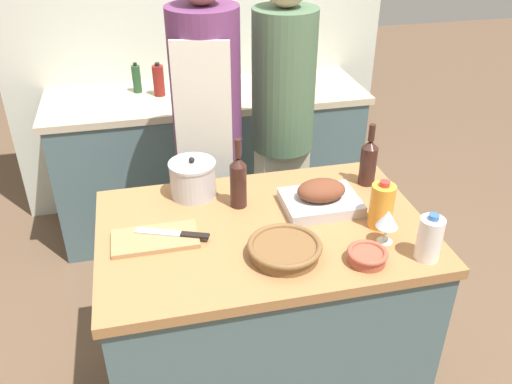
{
  "coord_description": "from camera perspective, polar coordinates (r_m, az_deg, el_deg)",
  "views": [
    {
      "loc": [
        -0.4,
        -1.62,
        2.04
      ],
      "look_at": [
        0.0,
        0.12,
        0.97
      ],
      "focal_mm": 38.0,
      "sensor_mm": 36.0,
      "label": 1
    }
  ],
  "objects": [
    {
      "name": "person_cook_guest",
      "position": [
        2.73,
        2.81,
        7.44
      ],
      "size": [
        0.31,
        0.31,
        1.7
      ],
      "rotation": [
        0.0,
        0.0,
        0.08
      ],
      "color": "beige",
      "rests_on": "ground_plane"
    },
    {
      "name": "person_cook_aproned",
      "position": [
        2.61,
        -5.11,
        6.73
      ],
      "size": [
        0.33,
        0.35,
        1.74
      ],
      "rotation": [
        0.0,
        0.0,
        -0.25
      ],
      "color": "beige",
      "rests_on": "ground_plane"
    },
    {
      "name": "stand_mixer",
      "position": [
        3.3,
        -4.01,
        13.17
      ],
      "size": [
        0.18,
        0.14,
        0.35
      ],
      "color": "#333842",
      "rests_on": "back_counter"
    },
    {
      "name": "wine_glass_left",
      "position": [
        1.94,
        13.69,
        -2.82
      ],
      "size": [
        0.08,
        0.08,
        0.13
      ],
      "color": "silver",
      "rests_on": "kitchen_island"
    },
    {
      "name": "cutting_board",
      "position": [
        1.98,
        -10.59,
        -4.79
      ],
      "size": [
        0.31,
        0.16,
        0.02
      ],
      "color": "#AD7F51",
      "rests_on": "kitchen_island"
    },
    {
      "name": "back_counter",
      "position": [
        3.46,
        -4.9,
        3.4
      ],
      "size": [
        1.89,
        0.6,
        0.89
      ],
      "color": "#4C666B",
      "rests_on": "ground_plane"
    },
    {
      "name": "condiment_bottle_short",
      "position": [
        3.25,
        -10.22,
        11.48
      ],
      "size": [
        0.07,
        0.07,
        0.2
      ],
      "color": "maroon",
      "rests_on": "back_counter"
    },
    {
      "name": "wine_bottle_dark",
      "position": [
        2.09,
        -1.88,
        1.23
      ],
      "size": [
        0.07,
        0.07,
        0.29
      ],
      "color": "#381E19",
      "rests_on": "kitchen_island"
    },
    {
      "name": "wine_bottle_green",
      "position": [
        2.29,
        11.76,
        3.23
      ],
      "size": [
        0.07,
        0.07,
        0.27
      ],
      "color": "#381E19",
      "rests_on": "kitchen_island"
    },
    {
      "name": "juice_jug",
      "position": [
        2.03,
        13.09,
        -1.4
      ],
      "size": [
        0.09,
        0.09,
        0.19
      ],
      "color": "orange",
      "rests_on": "kitchen_island"
    },
    {
      "name": "condiment_bottle_extra",
      "position": [
        3.45,
        5.13,
        12.75
      ],
      "size": [
        0.05,
        0.05,
        0.17
      ],
      "color": "#B28E2D",
      "rests_on": "back_counter"
    },
    {
      "name": "back_wall",
      "position": [
        3.5,
        -6.45,
        18.17
      ],
      "size": [
        2.39,
        0.1,
        2.55
      ],
      "color": "silver",
      "rests_on": "ground_plane"
    },
    {
      "name": "milk_jug",
      "position": [
        1.91,
        17.8,
        -4.67
      ],
      "size": [
        0.08,
        0.08,
        0.18
      ],
      "color": "white",
      "rests_on": "kitchen_island"
    },
    {
      "name": "knife_chef",
      "position": [
        1.97,
        -8.55,
        -4.33
      ],
      "size": [
        0.26,
        0.13,
        0.01
      ],
      "color": "#B7B7BC",
      "rests_on": "cutting_board"
    },
    {
      "name": "stock_pot",
      "position": [
        2.19,
        -6.65,
        1.4
      ],
      "size": [
        0.19,
        0.19,
        0.17
      ],
      "color": "#B7B7BC",
      "rests_on": "kitchen_island"
    },
    {
      "name": "condiment_bottle_tall",
      "position": [
        3.33,
        -12.46,
        11.56
      ],
      "size": [
        0.05,
        0.05,
        0.18
      ],
      "color": "#234C28",
      "rests_on": "back_counter"
    },
    {
      "name": "roasting_pan",
      "position": [
        2.12,
        6.83,
        -0.58
      ],
      "size": [
        0.29,
        0.23,
        0.12
      ],
      "color": "#BCBCC1",
      "rests_on": "kitchen_island"
    },
    {
      "name": "wicker_basket",
      "position": [
        1.86,
        3.03,
        -6.01
      ],
      "size": [
        0.26,
        0.26,
        0.06
      ],
      "color": "brown",
      "rests_on": "kitchen_island"
    },
    {
      "name": "mixing_bowl",
      "position": [
        1.87,
        11.62,
        -6.58
      ],
      "size": [
        0.14,
        0.14,
        0.05
      ],
      "color": "#A84C38",
      "rests_on": "kitchen_island"
    },
    {
      "name": "kitchen_island",
      "position": [
        2.3,
        0.69,
        -12.78
      ],
      "size": [
        1.22,
        0.8,
        0.89
      ],
      "color": "#4C666B",
      "rests_on": "ground_plane"
    }
  ]
}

